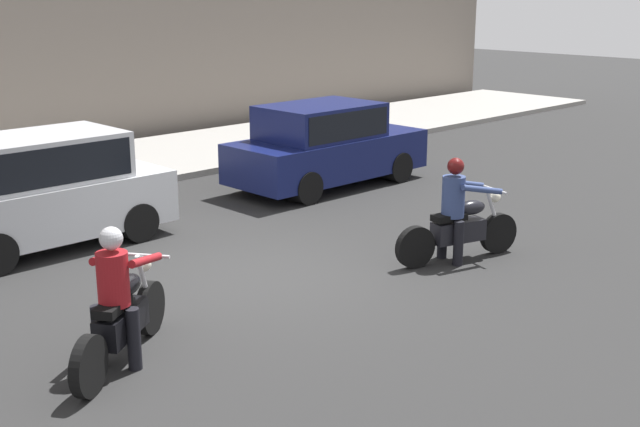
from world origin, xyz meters
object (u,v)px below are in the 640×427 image
Objects in this scene: motorcycle_with_rider_denim_blue at (458,219)px; parked_hatchback_silver at (44,189)px; motorcycle_with_rider_crimson at (120,307)px; parked_sedan_navy at (325,145)px.

parked_hatchback_silver is (-4.11, 4.93, 0.29)m from motorcycle_with_rider_denim_blue.
parked_sedan_navy is at bearing 30.63° from motorcycle_with_rider_crimson.
motorcycle_with_rider_crimson is 4.73m from parked_hatchback_silver.
motorcycle_with_rider_denim_blue reaches higher than motorcycle_with_rider_crimson.
parked_hatchback_silver reaches higher than parked_sedan_navy.
parked_hatchback_silver is 6.01m from parked_sedan_navy.
motorcycle_with_rider_denim_blue is 5.16m from parked_sedan_navy.
motorcycle_with_rider_denim_blue is at bearing -50.20° from parked_hatchback_silver.
parked_hatchback_silver reaches higher than motorcycle_with_rider_denim_blue.
motorcycle_with_rider_crimson is 5.50m from motorcycle_with_rider_denim_blue.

